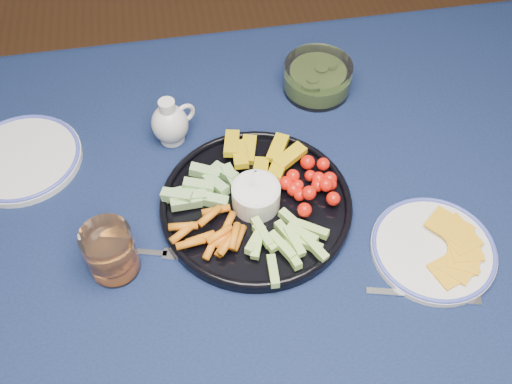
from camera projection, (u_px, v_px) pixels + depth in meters
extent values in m
plane|color=#54301D|center=(280.00, 376.00, 1.56)|extent=(4.00, 4.00, 0.00)
cylinder|color=#4F2D1A|center=(505.00, 144.00, 1.60)|extent=(0.07, 0.07, 0.70)
cube|color=#4F2D1A|center=(294.00, 232.00, 0.98)|extent=(1.60, 1.00, 0.04)
cube|color=#0D1736|center=(295.00, 225.00, 0.96)|extent=(1.66, 1.06, 0.01)
cube|color=#0D1736|center=(245.00, 81.00, 1.40)|extent=(1.66, 0.01, 0.30)
cylinder|color=black|center=(256.00, 206.00, 0.97)|extent=(0.33, 0.33, 0.01)
torus|color=black|center=(256.00, 203.00, 0.97)|extent=(0.33, 0.33, 0.01)
cylinder|color=white|center=(256.00, 196.00, 0.95)|extent=(0.08, 0.08, 0.04)
cylinder|color=white|center=(256.00, 190.00, 0.94)|extent=(0.07, 0.07, 0.01)
cylinder|color=silver|center=(172.00, 137.00, 1.08)|extent=(0.05, 0.05, 0.01)
ellipsoid|color=silver|center=(170.00, 124.00, 1.05)|extent=(0.07, 0.07, 0.08)
cylinder|color=silver|center=(167.00, 108.00, 1.02)|extent=(0.03, 0.03, 0.03)
torus|color=silver|center=(185.00, 114.00, 1.05)|extent=(0.04, 0.03, 0.04)
torus|color=#4550C2|center=(168.00, 114.00, 1.03)|extent=(0.04, 0.04, 0.00)
cylinder|color=white|center=(318.00, 77.00, 1.14)|extent=(0.14, 0.14, 0.06)
cylinder|color=#455F1B|center=(317.00, 82.00, 1.15)|extent=(0.11, 0.11, 0.03)
cylinder|color=white|center=(433.00, 249.00, 0.92)|extent=(0.20, 0.20, 0.01)
torus|color=#4550C2|center=(434.00, 247.00, 0.92)|extent=(0.20, 0.20, 0.01)
cylinder|color=white|center=(110.00, 252.00, 0.87)|extent=(0.08, 0.08, 0.09)
cylinder|color=orange|center=(113.00, 259.00, 0.89)|extent=(0.07, 0.07, 0.05)
cube|color=silver|center=(127.00, 251.00, 0.93)|extent=(0.13, 0.04, 0.00)
cube|color=silver|center=(173.00, 255.00, 0.92)|extent=(0.04, 0.03, 0.00)
cube|color=silver|center=(414.00, 294.00, 0.88)|extent=(0.14, 0.05, 0.00)
cube|color=silver|center=(468.00, 298.00, 0.88)|extent=(0.04, 0.03, 0.00)
cylinder|color=white|center=(23.00, 159.00, 1.04)|extent=(0.21, 0.21, 0.01)
torus|color=#4550C2|center=(21.00, 156.00, 1.03)|extent=(0.21, 0.21, 0.01)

